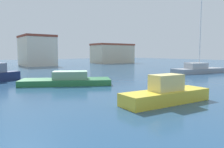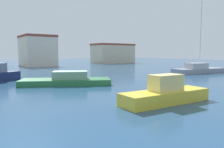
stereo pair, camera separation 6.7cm
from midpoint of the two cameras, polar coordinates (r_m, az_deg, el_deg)
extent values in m
plane|color=navy|center=(27.99, -7.18, -0.64)|extent=(160.00, 160.00, 0.00)
cube|color=#28703D|center=(21.12, -12.05, -2.00)|extent=(8.64, 6.33, 0.53)
cube|color=gray|center=(21.02, -10.98, -0.27)|extent=(3.71, 3.18, 0.74)
cube|color=gold|center=(13.51, 13.84, -5.80)|extent=(6.02, 2.07, 0.74)
cube|color=#DFCD77|center=(13.37, 13.92, -2.20)|extent=(2.06, 1.22, 0.97)
cube|color=gray|center=(35.14, 21.76, 0.83)|extent=(9.07, 4.02, 0.70)
cube|color=#ADB0B5|center=(34.66, 21.15, 2.04)|extent=(3.46, 2.22, 0.81)
cylinder|color=silver|center=(35.14, 22.07, 9.48)|extent=(0.12, 0.12, 9.91)
cylinder|color=silver|center=(33.91, 20.05, 2.85)|extent=(3.04, 0.58, 0.08)
cube|color=beige|center=(54.57, -19.09, 5.55)|extent=(6.78, 8.88, 6.58)
cube|color=brown|center=(54.71, -19.21, 9.26)|extent=(6.91, 9.06, 0.50)
cube|color=beige|center=(65.23, 0.09, 5.20)|extent=(11.74, 6.67, 5.21)
cube|color=#9E4733|center=(65.28, 0.09, 7.70)|extent=(11.97, 6.81, 0.50)
camera|label=1|loc=(0.03, -90.09, -0.01)|focal=34.88mm
camera|label=2|loc=(0.03, 89.91, 0.01)|focal=34.88mm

